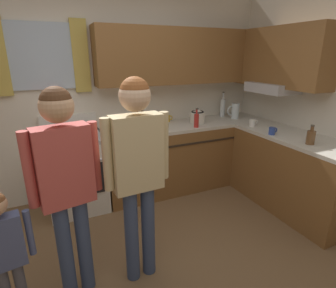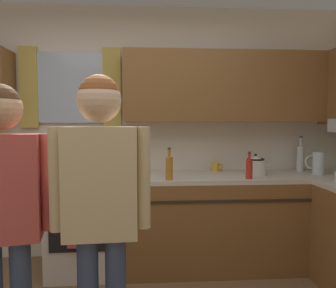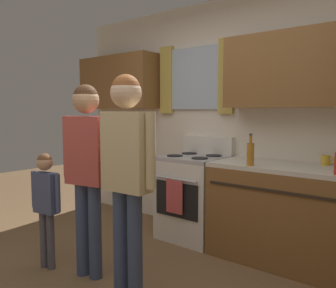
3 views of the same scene
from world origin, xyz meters
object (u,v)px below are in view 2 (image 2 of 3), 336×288
object	(u,v)px
mug_mustard_yellow	(216,167)
adult_holding_child	(3,200)
bottle_tall_clear	(300,158)
bottle_oil_amber	(169,168)
stovetop_kettle	(256,165)
stove_oven	(88,221)
adult_in_plaid	(101,195)
water_pitcher	(318,163)
bottle_sauce_red	(249,169)

from	to	relation	value
mug_mustard_yellow	adult_holding_child	distance (m)	2.10
mug_mustard_yellow	bottle_tall_clear	bearing A→B (deg)	-2.54
bottle_oil_amber	stovetop_kettle	distance (m)	0.87
stove_oven	stovetop_kettle	distance (m)	1.70
bottle_tall_clear	adult_in_plaid	size ratio (longest dim) A/B	0.22
stovetop_kettle	water_pitcher	size ratio (longest dim) A/B	1.24
stovetop_kettle	adult_in_plaid	bearing A→B (deg)	-134.35
stove_oven	bottle_sauce_red	xyz separation A→B (m)	(1.49, -0.23, 0.53)
stove_oven	bottle_oil_amber	distance (m)	0.97
adult_in_plaid	adult_holding_child	bearing A→B (deg)	175.60
mug_mustard_yellow	stovetop_kettle	xyz separation A→B (m)	(0.33, -0.25, 0.05)
stove_oven	adult_holding_child	bearing A→B (deg)	-97.04
mug_mustard_yellow	water_pitcher	world-z (taller)	water_pitcher
bottle_sauce_red	bottle_tall_clear	size ratio (longest dim) A/B	0.67
bottle_tall_clear	adult_in_plaid	bearing A→B (deg)	-140.34
adult_in_plaid	bottle_sauce_red	bearing A→B (deg)	44.12
stove_oven	bottle_tall_clear	xyz separation A→B (m)	(2.17, 0.17, 0.57)
mug_mustard_yellow	stovetop_kettle	bearing A→B (deg)	-36.40
bottle_sauce_red	adult_holding_child	world-z (taller)	adult_holding_child
stovetop_kettle	bottle_tall_clear	bearing A→B (deg)	20.64
bottle_tall_clear	adult_in_plaid	distance (m)	2.37
bottle_sauce_red	mug_mustard_yellow	bearing A→B (deg)	114.87
bottle_tall_clear	water_pitcher	world-z (taller)	bottle_tall_clear
bottle_tall_clear	stovetop_kettle	world-z (taller)	bottle_tall_clear
stove_oven	stovetop_kettle	world-z (taller)	stovetop_kettle
bottle_oil_amber	water_pitcher	xyz separation A→B (m)	(1.48, 0.22, 0.00)
bottle_sauce_red	water_pitcher	bearing A→B (deg)	15.43
bottle_sauce_red	mug_mustard_yellow	size ratio (longest dim) A/B	2.04
adult_holding_child	stovetop_kettle	bearing A→B (deg)	35.49
bottle_tall_clear	bottle_sauce_red	bearing A→B (deg)	-149.45
adult_holding_child	stove_oven	bearing A→B (deg)	82.96
bottle_sauce_red	bottle_tall_clear	world-z (taller)	bottle_tall_clear
bottle_oil_amber	bottle_sauce_red	bearing A→B (deg)	0.62
water_pitcher	adult_in_plaid	bearing A→B (deg)	-145.23
bottle_tall_clear	stovetop_kettle	bearing A→B (deg)	-159.36
bottle_oil_amber	mug_mustard_yellow	bearing A→B (deg)	40.81
adult_holding_child	bottle_sauce_red	bearing A→B (deg)	33.10
stove_oven	bottle_oil_amber	xyz separation A→B (m)	(0.77, -0.24, 0.54)
bottle_oil_amber	mug_mustard_yellow	size ratio (longest dim) A/B	2.38
adult_holding_child	bottle_tall_clear	bearing A→B (deg)	32.37
bottle_tall_clear	adult_holding_child	size ratio (longest dim) A/B	0.23
stove_oven	water_pitcher	distance (m)	2.31
stovetop_kettle	water_pitcher	world-z (taller)	water_pitcher
bottle_tall_clear	adult_holding_child	bearing A→B (deg)	-147.63
water_pitcher	adult_holding_child	distance (m)	2.73
bottle_oil_amber	mug_mustard_yellow	xyz separation A→B (m)	(0.52, 0.45, -0.06)
bottle_sauce_red	bottle_oil_amber	distance (m)	0.72
bottle_sauce_red	water_pitcher	distance (m)	0.79
bottle_oil_amber	mug_mustard_yellow	distance (m)	0.69
stove_oven	bottle_tall_clear	bearing A→B (deg)	4.40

